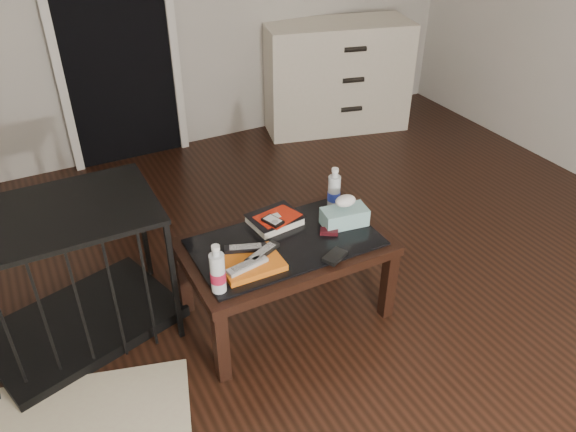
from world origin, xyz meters
name	(u,v)px	position (x,y,z in m)	size (l,w,h in m)	color
ground	(338,338)	(0.00, 0.00, 0.00)	(5.00, 5.00, 0.00)	black
room_shell	(361,4)	(0.00, 0.00, 1.62)	(5.00, 5.00, 5.00)	#B9B5AB
doorway	(112,26)	(-0.40, 2.47, 1.02)	(0.90, 0.08, 2.07)	black
coffee_table	(285,252)	(-0.15, 0.30, 0.40)	(1.00, 0.60, 0.46)	black
dresser	(336,76)	(1.34, 2.23, 0.45)	(1.29, 0.77, 0.90)	silver
pet_crate	(75,294)	(-1.13, 0.66, 0.23)	(1.03, 0.83, 0.71)	black
magazines	(251,264)	(-0.38, 0.20, 0.48)	(0.28, 0.21, 0.03)	#D36013
remote_silver	(247,265)	(-0.41, 0.16, 0.50)	(0.20, 0.05, 0.02)	#A6A5AA
remote_black_front	(263,253)	(-0.31, 0.22, 0.50)	(0.20, 0.05, 0.02)	black
remote_black_back	(246,248)	(-0.36, 0.28, 0.50)	(0.20, 0.05, 0.02)	black
textbook	(275,220)	(-0.12, 0.46, 0.48)	(0.25, 0.20, 0.05)	black
dvd_mailers	(275,216)	(-0.13, 0.45, 0.51)	(0.19, 0.14, 0.01)	red
ipod	(273,221)	(-0.16, 0.41, 0.52)	(0.06, 0.10, 0.02)	black
flip_phone	(329,232)	(0.08, 0.25, 0.47)	(0.09, 0.05, 0.02)	black
wallet	(335,256)	(0.00, 0.07, 0.47)	(0.12, 0.07, 0.02)	black
water_bottle_left	(217,268)	(-0.57, 0.11, 0.58)	(0.07, 0.07, 0.24)	silver
water_bottle_right	(334,189)	(0.22, 0.45, 0.58)	(0.07, 0.07, 0.24)	silver
tissue_box	(344,217)	(0.19, 0.29, 0.51)	(0.23, 0.12, 0.09)	teal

